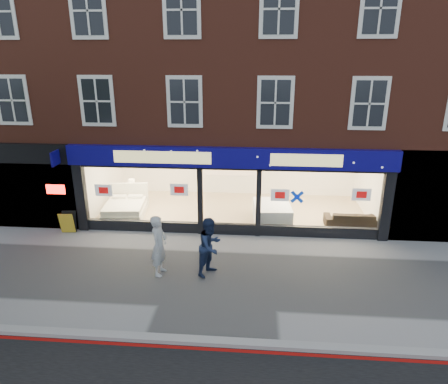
# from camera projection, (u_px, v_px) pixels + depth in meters

# --- Properties ---
(ground) EXTENTS (120.00, 120.00, 0.00)m
(ground) POSITION_uv_depth(u_px,v_px,m) (222.00, 277.00, 11.90)
(ground) COLOR gray
(ground) RESTS_ON ground
(kerb_line) EXTENTS (60.00, 0.10, 0.01)m
(kerb_line) POSITION_uv_depth(u_px,v_px,m) (210.00, 349.00, 8.98)
(kerb_line) COLOR #8C0A07
(kerb_line) RESTS_ON ground
(kerb_stone) EXTENTS (60.00, 0.25, 0.12)m
(kerb_stone) POSITION_uv_depth(u_px,v_px,m) (211.00, 341.00, 9.15)
(kerb_stone) COLOR gray
(kerb_stone) RESTS_ON ground
(showroom_floor) EXTENTS (11.00, 4.50, 0.10)m
(showroom_floor) POSITION_uv_depth(u_px,v_px,m) (233.00, 211.00, 16.83)
(showroom_floor) COLOR tan
(showroom_floor) RESTS_ON ground
(building) EXTENTS (19.00, 8.26, 10.30)m
(building) POSITION_uv_depth(u_px,v_px,m) (236.00, 45.00, 16.26)
(building) COLOR brown
(building) RESTS_ON ground
(display_bed) EXTENTS (1.79, 2.10, 1.09)m
(display_bed) POSITION_uv_depth(u_px,v_px,m) (125.00, 208.00, 16.19)
(display_bed) COLOR white
(display_bed) RESTS_ON showroom_floor
(bedside_table) EXTENTS (0.57, 0.57, 0.55)m
(bedside_table) POSITION_uv_depth(u_px,v_px,m) (133.00, 198.00, 17.42)
(bedside_table) COLOR brown
(bedside_table) RESTS_ON showroom_floor
(mattress_stack) EXTENTS (1.52, 1.86, 0.69)m
(mattress_stack) POSITION_uv_depth(u_px,v_px,m) (272.00, 213.00, 15.58)
(mattress_stack) COLOR white
(mattress_stack) RESTS_ON showroom_floor
(sofa) EXTENTS (2.02, 0.79, 0.59)m
(sofa) POSITION_uv_depth(u_px,v_px,m) (352.00, 219.00, 15.09)
(sofa) COLOR black
(sofa) RESTS_ON showroom_floor
(a_board) EXTENTS (0.56, 0.38, 0.81)m
(a_board) POSITION_uv_depth(u_px,v_px,m) (68.00, 222.00, 14.78)
(a_board) COLOR gold
(a_board) RESTS_ON ground
(pedestrian_grey) EXTENTS (0.54, 0.74, 1.87)m
(pedestrian_grey) POSITION_uv_depth(u_px,v_px,m) (159.00, 245.00, 11.82)
(pedestrian_grey) COLOR #AEB2B6
(pedestrian_grey) RESTS_ON ground
(pedestrian_blue) EXTENTS (1.04, 1.10, 1.80)m
(pedestrian_blue) POSITION_uv_depth(u_px,v_px,m) (210.00, 246.00, 11.84)
(pedestrian_blue) COLOR #172241
(pedestrian_blue) RESTS_ON ground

